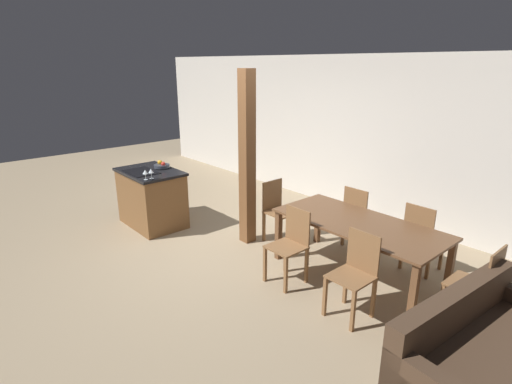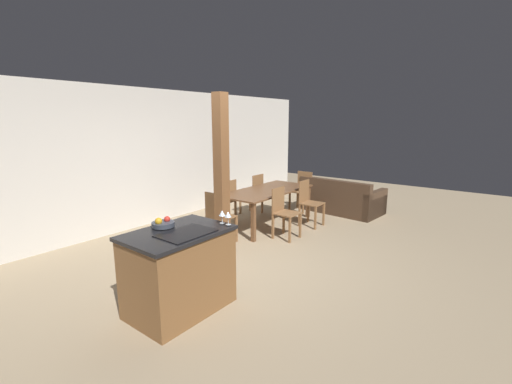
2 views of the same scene
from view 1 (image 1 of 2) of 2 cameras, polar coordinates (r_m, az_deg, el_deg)
name	(u,v)px [view 1 (image 1 of 2)]	position (r m, az deg, el deg)	size (l,w,h in m)	color
ground_plane	(218,247)	(5.88, -5.38, -7.87)	(16.00, 16.00, 0.00)	#9E896B
wall_back	(343,134)	(7.38, 12.31, 8.17)	(11.20, 0.08, 2.70)	silver
kitchen_island	(152,198)	(6.71, -14.66, -0.80)	(1.11, 0.76, 0.93)	brown
fruit_bowl	(162,165)	(6.68, -13.32, 3.72)	(0.25, 0.25, 0.11)	#383D47
wine_glass_near	(145,172)	(6.00, -15.56, 2.74)	(0.08, 0.08, 0.15)	silver
wine_glass_middle	(151,171)	(6.04, -14.78, 2.90)	(0.08, 0.08, 0.15)	silver
dining_table	(358,228)	(5.02, 14.41, -5.05)	(2.06, 0.94, 0.72)	brown
dining_chair_near_left	(290,244)	(4.84, 4.93, -7.37)	(0.40, 0.40, 0.91)	brown
dining_chair_near_right	(355,273)	(4.33, 13.96, -11.15)	(0.40, 0.40, 0.91)	brown
dining_chair_far_left	(359,216)	(5.86, 14.51, -3.29)	(0.40, 0.40, 0.91)	brown
dining_chair_far_right	(422,236)	(5.44, 22.57, -5.82)	(0.40, 0.40, 0.91)	brown
dining_chair_head_end	(278,210)	(5.91, 3.11, -2.53)	(0.40, 0.40, 0.91)	brown
dining_chair_foot_end	(478,285)	(4.55, 29.16, -11.57)	(0.40, 0.40, 0.91)	brown
couch	(494,367)	(3.91, 30.83, -20.64)	(1.10, 1.80, 0.79)	#473323
timber_post	(247,160)	(5.66, -1.27, 4.59)	(0.18, 0.18, 2.49)	brown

